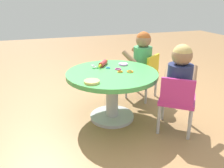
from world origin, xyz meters
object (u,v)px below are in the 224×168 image
seated_child_right (142,54)px  rolling_pin (103,63)px  seated_child_left (180,74)px  child_chair_left (177,100)px  child_chair_right (144,74)px  craft_scissors (95,67)px  craft_table (112,84)px

seated_child_right → rolling_pin: (-0.14, 0.51, -0.02)m
seated_child_left → seated_child_right: 0.75m
child_chair_left → seated_child_left: 0.23m
child_chair_right → rolling_pin: same height
seated_child_left → craft_scissors: seated_child_left is taller
child_chair_right → craft_scissors: (-0.15, 0.63, 0.18)m
seated_child_right → rolling_pin: seated_child_right is taller
child_chair_left → seated_child_right: seated_child_right is taller
seated_child_left → rolling_pin: bearing=40.1°
craft_table → rolling_pin: rolling_pin is taller
child_chair_right → rolling_pin: size_ratio=2.68×
seated_child_right → seated_child_left: bearing=179.9°
child_chair_left → craft_scissors: bearing=44.3°
rolling_pin → craft_scissors: (-0.04, 0.10, -0.02)m
craft_table → craft_scissors: size_ratio=6.34×
craft_table → child_chair_right: 0.62m
craft_table → seated_child_left: (-0.37, -0.49, 0.17)m
child_chair_left → seated_child_right: 0.81m
craft_table → child_chair_left: size_ratio=1.62×
craft_table → child_chair_left: bearing=-131.3°
rolling_pin → craft_scissors: rolling_pin is taller
craft_table → child_chair_left: 0.62m
rolling_pin → craft_scissors: bearing=112.0°
craft_table → craft_scissors: bearing=32.0°
seated_child_left → rolling_pin: (0.60, 0.51, -0.02)m
craft_table → seated_child_left: size_ratio=1.70×
child_chair_right → seated_child_left: bearing=178.0°
craft_scissors → rolling_pin: bearing=-68.0°
seated_child_right → craft_scissors: bearing=106.8°
child_chair_left → rolling_pin: (0.63, 0.48, 0.20)m
child_chair_left → child_chair_right: size_ratio=1.00×
seated_child_left → child_chair_right: (0.71, -0.03, -0.23)m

